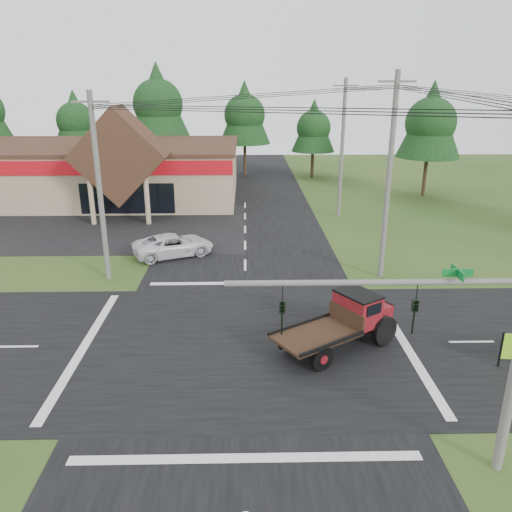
{
  "coord_description": "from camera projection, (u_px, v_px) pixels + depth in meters",
  "views": [
    {
      "loc": [
        0.06,
        -19.32,
        10.88
      ],
      "look_at": [
        0.59,
        5.47,
        2.2
      ],
      "focal_mm": 35.0,
      "sensor_mm": 36.0,
      "label": 1
    }
  ],
  "objects": [
    {
      "name": "white_pickup",
      "position": [
        174.0,
        245.0,
        32.78
      ],
      "size": [
        5.78,
        4.35,
        1.46
      ],
      "primitive_type": "imported",
      "rotation": [
        0.0,
        0.0,
        1.99
      ],
      "color": "silver",
      "rests_on": "ground"
    },
    {
      "name": "parking_apron",
      "position": [
        69.0,
        227.0,
        39.47
      ],
      "size": [
        28.0,
        14.0,
        0.02
      ],
      "primitive_type": "cube",
      "color": "black",
      "rests_on": "ground"
    },
    {
      "name": "ground",
      "position": [
        245.0,
        345.0,
        21.83
      ],
      "size": [
        120.0,
        120.0,
        0.0
      ],
      "primitive_type": "plane",
      "color": "#284819",
      "rests_on": "ground"
    },
    {
      "name": "tree_row_c",
      "position": [
        158.0,
        102.0,
        57.43
      ],
      "size": [
        7.28,
        7.28,
        13.13
      ],
      "color": "#332316",
      "rests_on": "ground"
    },
    {
      "name": "antique_flatbed_truck",
      "position": [
        337.0,
        324.0,
        21.14
      ],
      "size": [
        5.94,
        4.91,
        2.37
      ],
      "primitive_type": null,
      "rotation": [
        0.0,
        0.0,
        -0.99
      ],
      "color": "#590C16",
      "rests_on": "ground"
    },
    {
      "name": "tree_row_b",
      "position": [
        75.0,
        119.0,
        58.84
      ],
      "size": [
        5.6,
        5.6,
        10.1
      ],
      "color": "#332316",
      "rests_on": "ground"
    },
    {
      "name": "utility_pole_ne",
      "position": [
        389.0,
        177.0,
        27.59
      ],
      "size": [
        2.0,
        0.3,
        11.5
      ],
      "color": "#595651",
      "rests_on": "ground"
    },
    {
      "name": "road_ew",
      "position": [
        245.0,
        344.0,
        21.82
      ],
      "size": [
        120.0,
        12.0,
        0.02
      ],
      "primitive_type": "cube",
      "color": "black",
      "rests_on": "ground"
    },
    {
      "name": "tree_side_ne",
      "position": [
        431.0,
        120.0,
        48.05
      ],
      "size": [
        6.16,
        6.16,
        11.11
      ],
      "color": "#332316",
      "rests_on": "ground"
    },
    {
      "name": "utility_pole_nw",
      "position": [
        99.0,
        187.0,
        27.43
      ],
      "size": [
        2.0,
        0.3,
        10.5
      ],
      "color": "#595651",
      "rests_on": "ground"
    },
    {
      "name": "tree_row_d",
      "position": [
        245.0,
        113.0,
        59.02
      ],
      "size": [
        6.16,
        6.16,
        11.11
      ],
      "color": "#332316",
      "rests_on": "ground"
    },
    {
      "name": "tree_row_e",
      "position": [
        314.0,
        126.0,
        57.73
      ],
      "size": [
        5.04,
        5.04,
        9.09
      ],
      "color": "#332316",
      "rests_on": "ground"
    },
    {
      "name": "road_ns",
      "position": [
        245.0,
        345.0,
        21.82
      ],
      "size": [
        12.0,
        120.0,
        0.02
      ],
      "primitive_type": "cube",
      "color": "black",
      "rests_on": "ground"
    },
    {
      "name": "cvs_building",
      "position": [
        84.0,
        170.0,
        48.5
      ],
      "size": [
        30.4,
        18.2,
        9.19
      ],
      "color": "tan",
      "rests_on": "ground"
    },
    {
      "name": "utility_pole_n",
      "position": [
        342.0,
        148.0,
        40.85
      ],
      "size": [
        2.0,
        0.3,
        11.2
      ],
      "color": "#595651",
      "rests_on": "ground"
    },
    {
      "name": "traffic_signal_mast",
      "position": [
        460.0,
        336.0,
        13.4
      ],
      "size": [
        8.12,
        0.24,
        7.0
      ],
      "color": "#595651",
      "rests_on": "ground"
    }
  ]
}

